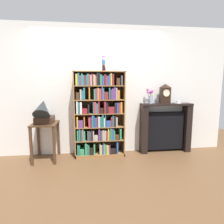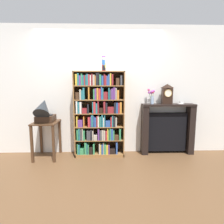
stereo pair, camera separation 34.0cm
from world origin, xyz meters
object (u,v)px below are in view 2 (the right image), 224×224
Objects in this scene: mantel_clock at (167,94)px; cup_stack at (104,64)px; side_table_left at (46,131)px; gramophone at (44,111)px; fireplace_mantel at (167,129)px; bookshelf at (99,115)px; flower_vase at (152,96)px; teacup_with_saucer at (181,103)px.

cup_stack is at bearing -178.35° from mantel_clock.
side_table_left is 1.36× the size of gramophone.
fireplace_mantel is at bearing 2.64° from cup_stack.
bookshelf is 1.04m from gramophone.
mantel_clock is (2.39, 0.23, 0.30)m from gramophone.
teacup_with_saucer is at bearing -0.43° from flower_vase.
mantel_clock is at bearing 1.65° from cup_stack.
side_table_left is 0.67× the size of fireplace_mantel.
bookshelf is 1.06m from side_table_left.
flower_vase is at bearing 4.27° from side_table_left.
fireplace_mantel is at bearing 31.08° from mantel_clock.
gramophone is (-1.12, -0.19, -0.88)m from cup_stack.
gramophone is at bearing -170.26° from bookshelf.
fireplace_mantel is (1.31, 0.06, -1.31)m from cup_stack.
gramophone is 2.69m from teacup_with_saucer.
cup_stack is 0.27× the size of fireplace_mantel.
cup_stack is (0.10, 0.02, 1.00)m from bookshelf.
side_table_left is (-1.12, -0.11, -1.29)m from cup_stack.
bookshelf is at bearing 5.38° from side_table_left.
cup_stack reaches higher than teacup_with_saucer.
bookshelf is 1.57× the size of fireplace_mantel.
flower_vase is 0.62m from teacup_with_saucer.
mantel_clock is at bearing 3.55° from side_table_left.
bookshelf is at bearing -177.81° from mantel_clock.
cup_stack is 1.71m from side_table_left.
gramophone reaches higher than side_table_left.
side_table_left is 2.50m from mantel_clock.
fireplace_mantel is at bearing 3.09° from bookshelf.
bookshelf is at bearing 9.74° from gramophone.
bookshelf is 5.44× the size of flower_vase.
cup_stack reaches higher than gramophone.
fireplace_mantel is (2.43, 0.25, -0.43)m from gramophone.
mantel_clock is 3.17× the size of teacup_with_saucer.
bookshelf reaches higher than teacup_with_saucer.
teacup_with_saucer is (2.68, 0.23, 0.12)m from gramophone.
cup_stack is at bearing -177.40° from flower_vase.
side_table_left is at bearing -175.95° from fireplace_mantel.
mantel_clock is at bearing -1.30° from flower_vase.
side_table_left is at bearing 90.00° from gramophone.
side_table_left is at bearing -176.45° from mantel_clock.
fireplace_mantel is (2.43, 0.17, -0.02)m from side_table_left.
bookshelf is at bearing -178.11° from teacup_with_saucer.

